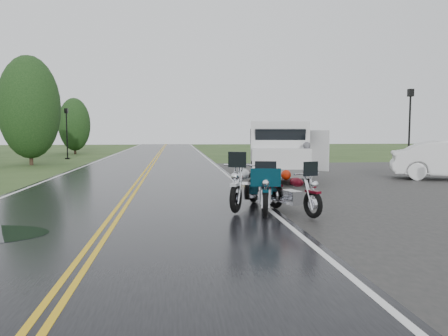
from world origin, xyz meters
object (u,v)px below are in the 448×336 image
Objects in this scene: person_at_van at (306,164)px; lamp_post_far_left at (67,134)px; motorcycle_red at (313,193)px; motorcycle_teal at (266,192)px; van_white at (255,152)px; motorcycle_silver at (236,186)px; lamp_post_far_right at (409,128)px.

person_at_van is 0.43× the size of lamp_post_far_left.
motorcycle_teal is (-1.04, 0.28, 0.01)m from motorcycle_red.
person_at_van is (1.81, -0.68, -0.43)m from van_white.
lamp_post_far_left is at bearing 133.48° from van_white.
motorcycle_silver is at bearing 43.88° from person_at_van.
motorcycle_silver is at bearing -94.36° from van_white.
person_at_van reaches higher than motorcycle_silver.
van_white is 1.42× the size of lamp_post_far_right.
motorcycle_teal is at bearing -16.04° from motorcycle_silver.
lamp_post_far_right reaches higher than motorcycle_silver.
motorcycle_teal is 0.58× the size of lamp_post_far_left.
lamp_post_far_right is (8.19, 7.29, 1.42)m from person_at_van.
lamp_post_far_left is 23.32m from lamp_post_far_right.
motorcycle_red is 26.28m from lamp_post_far_left.
motorcycle_teal is at bearing -67.04° from lamp_post_far_left.
lamp_post_far_left reaches higher than motorcycle_silver.
motorcycle_silver is 17.42m from lamp_post_far_right.
van_white is (1.63, 6.26, 0.51)m from motorcycle_silver.
lamp_post_far_right reaches higher than van_white.
van_white is at bearing -35.07° from person_at_van.
motorcycle_red is 0.98× the size of motorcycle_teal.
lamp_post_far_left is 0.85× the size of lamp_post_far_right.
motorcycle_red is 1.84m from motorcycle_silver.
lamp_post_far_right is at bearing 43.70° from van_white.
van_white is 1.98m from person_at_van.
motorcycle_teal is 6.89m from van_white.
lamp_post_far_left reaches higher than motorcycle_teal.
motorcycle_silver is 6.49m from van_white.
motorcycle_teal is at bearing -88.26° from van_white.
motorcycle_teal is 0.35× the size of van_white.
motorcycle_red is 0.48× the size of lamp_post_far_right.
motorcycle_red is at bearing -126.10° from lamp_post_far_right.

